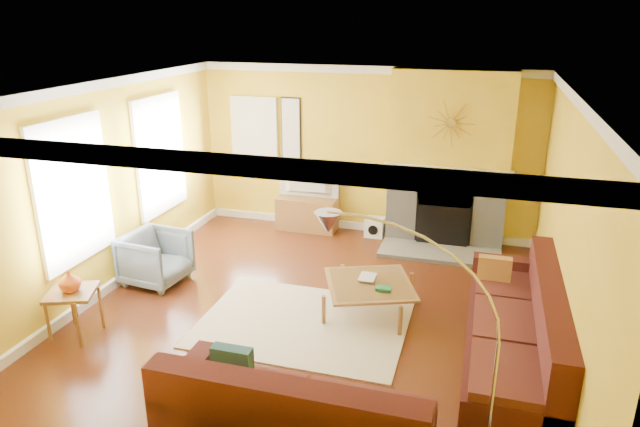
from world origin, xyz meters
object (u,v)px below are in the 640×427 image
(side_table, at_px, (75,313))
(coffee_table, at_px, (369,297))
(sectional_sofa, at_px, (391,328))
(media_console, at_px, (307,213))
(armchair, at_px, (156,258))
(arc_lamp, at_px, (415,356))

(side_table, bearing_deg, coffee_table, 25.24)
(sectional_sofa, distance_m, side_table, 3.55)
(media_console, xyz_separation_m, armchair, (-1.35, -2.51, 0.08))
(coffee_table, height_order, side_table, side_table)
(media_console, height_order, side_table, same)
(sectional_sofa, relative_size, media_console, 3.76)
(armchair, xyz_separation_m, arc_lamp, (3.75, -2.44, 0.71))
(armchair, bearing_deg, media_console, -22.00)
(media_console, bearing_deg, coffee_table, -57.77)
(armchair, bearing_deg, sectional_sofa, -101.31)
(coffee_table, bearing_deg, side_table, -154.76)
(sectional_sofa, height_order, side_table, sectional_sofa)
(side_table, xyz_separation_m, arc_lamp, (3.91, -0.99, 0.79))
(media_console, bearing_deg, armchair, -118.21)
(media_console, relative_size, arc_lamp, 0.47)
(side_table, height_order, arc_lamp, arc_lamp)
(media_console, height_order, arc_lamp, arc_lamp)
(coffee_table, distance_m, side_table, 3.41)
(sectional_sofa, height_order, media_console, sectional_sofa)
(sectional_sofa, height_order, armchair, sectional_sofa)
(sectional_sofa, distance_m, armchair, 3.53)
(media_console, relative_size, armchair, 1.29)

